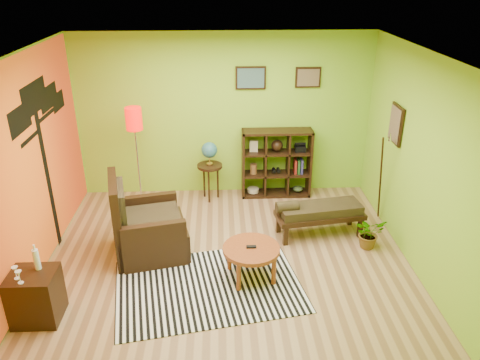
{
  "coord_description": "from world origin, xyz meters",
  "views": [
    {
      "loc": [
        -0.07,
        -5.44,
        3.73
      ],
      "look_at": [
        0.19,
        0.38,
        1.05
      ],
      "focal_mm": 35.0,
      "sensor_mm": 36.0,
      "label": 1
    }
  ],
  "objects_px": {
    "floor_lamp": "(135,128)",
    "cube_shelf": "(277,163)",
    "armchair": "(145,230)",
    "potted_plant": "(369,236)",
    "coffee_table": "(251,252)",
    "bench": "(318,212)",
    "globe_table": "(210,157)",
    "side_cabinet": "(36,296)"
  },
  "relations": [
    {
      "from": "armchair",
      "to": "bench",
      "type": "bearing_deg",
      "value": 8.44
    },
    {
      "from": "bench",
      "to": "armchair",
      "type": "bearing_deg",
      "value": -171.56
    },
    {
      "from": "armchair",
      "to": "side_cabinet",
      "type": "height_order",
      "value": "armchair"
    },
    {
      "from": "globe_table",
      "to": "potted_plant",
      "type": "distance_m",
      "value": 2.9
    },
    {
      "from": "coffee_table",
      "to": "side_cabinet",
      "type": "xyz_separation_m",
      "value": [
        -2.5,
        -0.68,
        -0.08
      ]
    },
    {
      "from": "globe_table",
      "to": "bench",
      "type": "distance_m",
      "value": 2.1
    },
    {
      "from": "armchair",
      "to": "globe_table",
      "type": "distance_m",
      "value": 1.92
    },
    {
      "from": "armchair",
      "to": "bench",
      "type": "height_order",
      "value": "armchair"
    },
    {
      "from": "coffee_table",
      "to": "armchair",
      "type": "distance_m",
      "value": 1.58
    },
    {
      "from": "floor_lamp",
      "to": "potted_plant",
      "type": "distance_m",
      "value": 3.9
    },
    {
      "from": "side_cabinet",
      "to": "cube_shelf",
      "type": "distance_m",
      "value": 4.4
    },
    {
      "from": "globe_table",
      "to": "potted_plant",
      "type": "relative_size",
      "value": 2.27
    },
    {
      "from": "side_cabinet",
      "to": "bench",
      "type": "relative_size",
      "value": 0.68
    },
    {
      "from": "coffee_table",
      "to": "side_cabinet",
      "type": "distance_m",
      "value": 2.59
    },
    {
      "from": "coffee_table",
      "to": "bench",
      "type": "relative_size",
      "value": 0.54
    },
    {
      "from": "globe_table",
      "to": "cube_shelf",
      "type": "xyz_separation_m",
      "value": [
        1.17,
        0.12,
        -0.19
      ]
    },
    {
      "from": "globe_table",
      "to": "floor_lamp",
      "type": "bearing_deg",
      "value": -165.08
    },
    {
      "from": "potted_plant",
      "to": "floor_lamp",
      "type": "bearing_deg",
      "value": 158.73
    },
    {
      "from": "bench",
      "to": "potted_plant",
      "type": "relative_size",
      "value": 2.98
    },
    {
      "from": "armchair",
      "to": "bench",
      "type": "xyz_separation_m",
      "value": [
        2.51,
        0.37,
        0.03
      ]
    },
    {
      "from": "cube_shelf",
      "to": "bench",
      "type": "distance_m",
      "value": 1.48
    },
    {
      "from": "cube_shelf",
      "to": "bench",
      "type": "bearing_deg",
      "value": -72.14
    },
    {
      "from": "cube_shelf",
      "to": "coffee_table",
      "type": "bearing_deg",
      "value": -104.2
    },
    {
      "from": "coffee_table",
      "to": "bench",
      "type": "xyz_separation_m",
      "value": [
        1.06,
        1.02,
        0.0
      ]
    },
    {
      "from": "coffee_table",
      "to": "cube_shelf",
      "type": "distance_m",
      "value": 2.5
    },
    {
      "from": "coffee_table",
      "to": "globe_table",
      "type": "height_order",
      "value": "globe_table"
    },
    {
      "from": "armchair",
      "to": "floor_lamp",
      "type": "distance_m",
      "value": 1.73
    },
    {
      "from": "armchair",
      "to": "side_cabinet",
      "type": "distance_m",
      "value": 1.7
    },
    {
      "from": "armchair",
      "to": "potted_plant",
      "type": "distance_m",
      "value": 3.19
    },
    {
      "from": "armchair",
      "to": "potted_plant",
      "type": "xyz_separation_m",
      "value": [
        3.19,
        -0.0,
        -0.18
      ]
    },
    {
      "from": "coffee_table",
      "to": "potted_plant",
      "type": "relative_size",
      "value": 1.6
    },
    {
      "from": "floor_lamp",
      "to": "cube_shelf",
      "type": "distance_m",
      "value": 2.49
    },
    {
      "from": "armchair",
      "to": "cube_shelf",
      "type": "relative_size",
      "value": 0.98
    },
    {
      "from": "globe_table",
      "to": "cube_shelf",
      "type": "distance_m",
      "value": 1.19
    },
    {
      "from": "armchair",
      "to": "bench",
      "type": "relative_size",
      "value": 0.86
    },
    {
      "from": "coffee_table",
      "to": "armchair",
      "type": "bearing_deg",
      "value": 155.71
    },
    {
      "from": "coffee_table",
      "to": "globe_table",
      "type": "relative_size",
      "value": 0.7
    },
    {
      "from": "cube_shelf",
      "to": "potted_plant",
      "type": "xyz_separation_m",
      "value": [
        1.13,
        -1.77,
        -0.42
      ]
    },
    {
      "from": "globe_table",
      "to": "potted_plant",
      "type": "height_order",
      "value": "globe_table"
    },
    {
      "from": "armchair",
      "to": "potted_plant",
      "type": "height_order",
      "value": "armchair"
    },
    {
      "from": "coffee_table",
      "to": "globe_table",
      "type": "distance_m",
      "value": 2.4
    },
    {
      "from": "floor_lamp",
      "to": "globe_table",
      "type": "bearing_deg",
      "value": 14.92
    }
  ]
}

